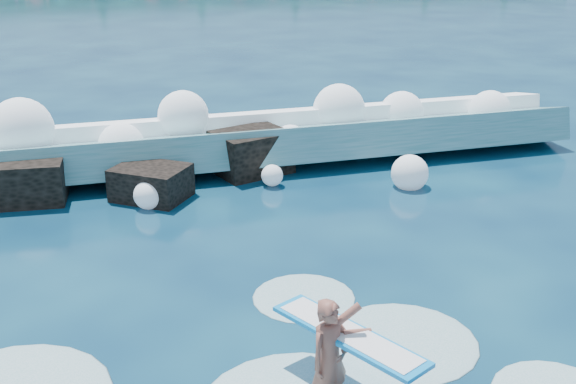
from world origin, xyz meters
name	(u,v)px	position (x,y,z in m)	size (l,w,h in m)	color
ground	(236,306)	(0.00, 0.00, 0.00)	(200.00, 200.00, 0.00)	#07223F
breaking_wave	(238,143)	(1.72, 7.59, 0.56)	(18.54, 2.86, 1.60)	teal
rock_cluster	(132,173)	(-1.19, 6.36, 0.40)	(7.95, 3.17, 1.27)	black
surfer_with_board	(334,354)	(0.77, -2.77, 0.66)	(1.61, 2.93, 1.79)	brown
wave_spray	(225,128)	(1.35, 7.46, 1.05)	(15.62, 4.51, 2.22)	white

